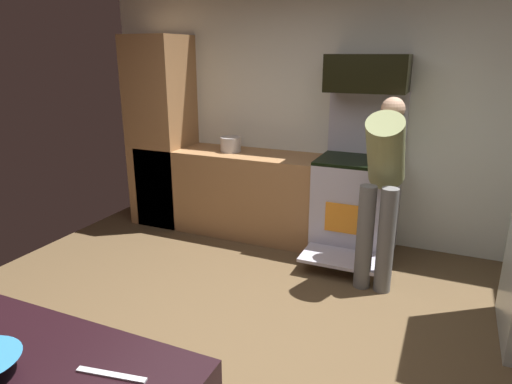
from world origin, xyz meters
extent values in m
cube|color=brown|center=(0.00, 0.00, -0.01)|extent=(5.20, 4.80, 0.02)
cube|color=silver|center=(0.00, 2.34, 1.30)|extent=(5.20, 0.12, 2.60)
cube|color=#9F7147|center=(-0.90, 1.98, 0.45)|extent=(2.40, 0.60, 0.90)
cube|color=#9F7147|center=(-1.90, 1.98, 1.05)|extent=(0.60, 0.60, 2.10)
cube|color=#B8B5C7|center=(0.35, 1.96, 0.46)|extent=(0.76, 0.64, 0.92)
cube|color=black|center=(0.35, 1.96, 0.94)|extent=(0.76, 0.64, 0.03)
cube|color=#B8B5C7|center=(0.35, 2.25, 1.26)|extent=(0.76, 0.06, 0.61)
cube|color=orange|center=(0.35, 1.63, 0.45)|extent=(0.44, 0.01, 0.28)
cube|color=#B8B5C7|center=(0.35, 1.44, 0.14)|extent=(0.72, 0.40, 0.03)
cube|color=black|center=(0.35, 2.06, 1.73)|extent=(0.74, 0.38, 0.34)
cylinder|color=#616161|center=(0.57, 1.26, 0.45)|extent=(0.14, 0.14, 0.90)
cylinder|color=#616161|center=(0.74, 1.26, 0.45)|extent=(0.14, 0.14, 0.90)
cylinder|color=#868D5C|center=(0.65, 1.44, 1.15)|extent=(0.30, 0.60, 0.68)
sphere|color=tan|center=(0.65, 1.67, 1.47)|extent=(0.20, 0.20, 0.20)
cube|color=#B7BABF|center=(0.19, -1.32, 0.90)|extent=(0.25, 0.07, 0.01)
cylinder|color=#B9B5B6|center=(-1.03, 1.98, 0.98)|extent=(0.22, 0.22, 0.15)
camera|label=1|loc=(1.12, -2.25, 1.92)|focal=31.51mm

